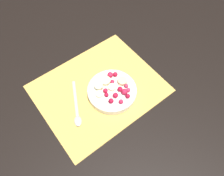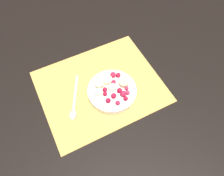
# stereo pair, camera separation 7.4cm
# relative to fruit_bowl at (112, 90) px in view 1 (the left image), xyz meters

# --- Properties ---
(ground_plane) EXTENTS (3.00, 3.00, 0.00)m
(ground_plane) POSITION_rel_fruit_bowl_xyz_m (-0.02, 0.05, -0.02)
(ground_plane) COLOR black
(placemat) EXTENTS (0.43, 0.35, 0.01)m
(placemat) POSITION_rel_fruit_bowl_xyz_m (-0.02, 0.05, -0.02)
(placemat) COLOR #E0B251
(placemat) RESTS_ON ground_plane
(fruit_bowl) EXTENTS (0.17, 0.17, 0.05)m
(fruit_bowl) POSITION_rel_fruit_bowl_xyz_m (0.00, 0.00, 0.00)
(fruit_bowl) COLOR white
(fruit_bowl) RESTS_ON placemat
(spoon) EXTENTS (0.10, 0.16, 0.01)m
(spoon) POSITION_rel_fruit_bowl_xyz_m (-0.14, 0.01, -0.01)
(spoon) COLOR #B2B2B7
(spoon) RESTS_ON placemat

